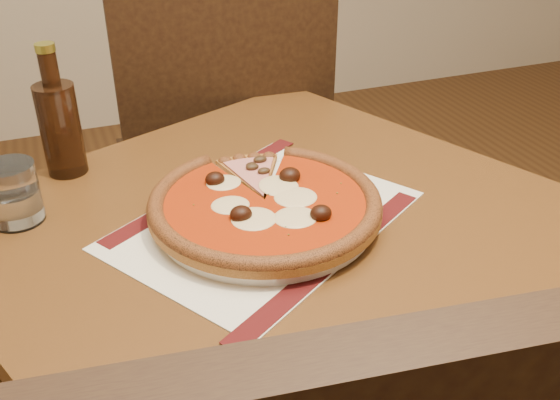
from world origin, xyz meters
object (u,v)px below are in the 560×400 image
Objects in this scene: table at (285,282)px; plate at (265,214)px; pizza at (265,202)px; bottle at (60,125)px; water_glass at (13,193)px; chair_far at (221,156)px.

plate is at bearing 134.41° from table.
pizza is 0.36m from bottle.
water_glass is 0.16m from bottle.
chair_far is at bearing 82.57° from table.
water_glass reaches higher than table.
bottle is (-0.35, -0.34, 0.28)m from chair_far.
pizza is at bearing -45.86° from bottle.
chair_far reaches higher than table.
bottle is at bearing 47.75° from chair_far.
bottle is at bearing 134.14° from pizza.
water_glass is (-0.43, -0.47, 0.24)m from chair_far.
water_glass is (-0.33, 0.13, 0.01)m from pizza.
plate is 0.36m from bottle.
table is 11.87× the size of water_glass.
chair_far is (0.08, 0.62, -0.09)m from table.
chair_far is 0.64m from plate.
chair_far is at bearing 44.38° from bottle.
bottle is at bearing 134.17° from table.
pizza is at bearing 134.53° from table.
bottle is (-0.25, 0.26, 0.07)m from plate.
water_glass is (-0.33, 0.13, 0.03)m from plate.
plate reaches higher than table.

